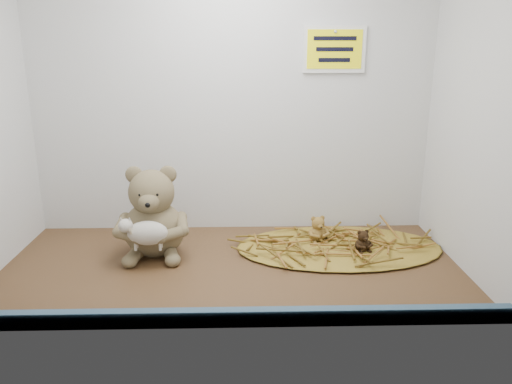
{
  "coord_description": "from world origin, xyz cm",
  "views": [
    {
      "loc": [
        3.17,
        -120.88,
        55.89
      ],
      "look_at": [
        6.46,
        2.76,
        19.62
      ],
      "focal_mm": 35.0,
      "sensor_mm": 36.0,
      "label": 1
    }
  ],
  "objects_px": {
    "mini_teddy_tan": "(318,228)",
    "toy_lamb": "(148,233)",
    "main_teddy": "(153,211)",
    "mini_teddy_brown": "(363,240)"
  },
  "relations": [
    {
      "from": "main_teddy",
      "to": "mini_teddy_brown",
      "type": "xyz_separation_m",
      "value": [
        0.58,
        -0.02,
        -0.08
      ]
    },
    {
      "from": "mini_teddy_tan",
      "to": "mini_teddy_brown",
      "type": "distance_m",
      "value": 0.14
    },
    {
      "from": "main_teddy",
      "to": "mini_teddy_tan",
      "type": "height_order",
      "value": "main_teddy"
    },
    {
      "from": "main_teddy",
      "to": "mini_teddy_brown",
      "type": "height_order",
      "value": "main_teddy"
    },
    {
      "from": "mini_teddy_tan",
      "to": "toy_lamb",
      "type": "bearing_deg",
      "value": -175.98
    },
    {
      "from": "toy_lamb",
      "to": "mini_teddy_brown",
      "type": "relative_size",
      "value": 2.2
    },
    {
      "from": "mini_teddy_brown",
      "to": "main_teddy",
      "type": "bearing_deg",
      "value": 162.12
    },
    {
      "from": "mini_teddy_tan",
      "to": "mini_teddy_brown",
      "type": "height_order",
      "value": "mini_teddy_tan"
    },
    {
      "from": "toy_lamb",
      "to": "mini_teddy_tan",
      "type": "xyz_separation_m",
      "value": [
        0.46,
        0.15,
        -0.05
      ]
    },
    {
      "from": "toy_lamb",
      "to": "mini_teddy_tan",
      "type": "relative_size",
      "value": 1.77
    }
  ]
}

